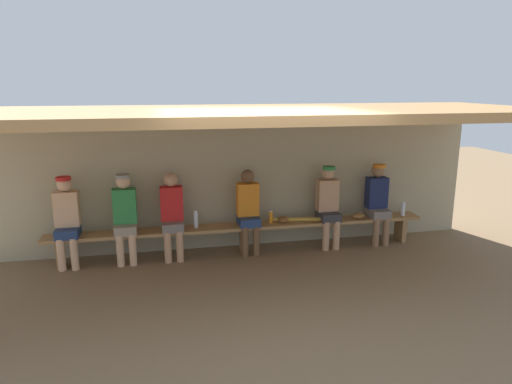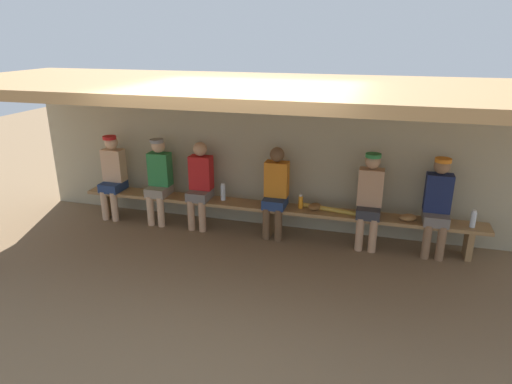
% 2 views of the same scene
% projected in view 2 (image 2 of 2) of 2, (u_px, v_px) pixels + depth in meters
% --- Properties ---
extents(ground_plane, '(24.00, 24.00, 0.00)m').
position_uv_depth(ground_plane, '(238.00, 286.00, 5.37)').
color(ground_plane, brown).
extents(back_wall, '(8.00, 0.20, 2.20)m').
position_uv_depth(back_wall, '(278.00, 156.00, 6.82)').
color(back_wall, tan).
rests_on(back_wall, ground).
extents(dugout_roof, '(8.00, 2.80, 0.12)m').
position_uv_depth(dugout_roof, '(254.00, 88.00, 5.25)').
color(dugout_roof, '#9E7547').
rests_on(dugout_roof, back_wall).
extents(bench, '(6.00, 0.36, 0.46)m').
position_uv_depth(bench, '(270.00, 210.00, 6.65)').
color(bench, '#9E7547').
rests_on(bench, ground).
extents(player_near_post, '(0.34, 0.42, 1.34)m').
position_uv_depth(player_near_post, '(159.00, 177.00, 6.99)').
color(player_near_post, gray).
rests_on(player_near_post, ground).
extents(player_in_white, '(0.34, 0.42, 1.34)m').
position_uv_depth(player_in_white, '(276.00, 189.00, 6.51)').
color(player_in_white, navy).
rests_on(player_in_white, ground).
extents(player_leftmost, '(0.34, 0.42, 1.34)m').
position_uv_depth(player_leftmost, '(113.00, 173.00, 7.20)').
color(player_leftmost, navy).
rests_on(player_leftmost, ground).
extents(player_with_sunglasses, '(0.34, 0.42, 1.34)m').
position_uv_depth(player_with_sunglasses, '(200.00, 182.00, 6.82)').
color(player_with_sunglasses, slate).
rests_on(player_with_sunglasses, ground).
extents(player_middle, '(0.34, 0.42, 1.34)m').
position_uv_depth(player_middle, '(370.00, 196.00, 6.17)').
color(player_middle, '#333338').
rests_on(player_middle, ground).
extents(player_rightmost, '(0.34, 0.42, 1.34)m').
position_uv_depth(player_rightmost, '(437.00, 202.00, 5.94)').
color(player_rightmost, slate).
rests_on(player_rightmost, ground).
extents(water_bottle_clear, '(0.07, 0.07, 0.24)m').
position_uv_depth(water_bottle_clear, '(473.00, 219.00, 5.84)').
color(water_bottle_clear, silver).
rests_on(water_bottle_clear, bench).
extents(water_bottle_blue, '(0.07, 0.07, 0.21)m').
position_uv_depth(water_bottle_blue, '(301.00, 202.00, 6.49)').
color(water_bottle_blue, orange).
rests_on(water_bottle_blue, bench).
extents(water_bottle_orange, '(0.07, 0.07, 0.27)m').
position_uv_depth(water_bottle_orange, '(223.00, 192.00, 6.80)').
color(water_bottle_orange, silver).
rests_on(water_bottle_orange, bench).
extents(baseball_glove_worn, '(0.25, 0.29, 0.09)m').
position_uv_depth(baseball_glove_worn, '(315.00, 207.00, 6.46)').
color(baseball_glove_worn, brown).
rests_on(baseball_glove_worn, bench).
extents(baseball_glove_tan, '(0.29, 0.25, 0.09)m').
position_uv_depth(baseball_glove_tan, '(408.00, 217.00, 6.07)').
color(baseball_glove_tan, olive).
rests_on(baseball_glove_tan, bench).
extents(baseball_bat, '(0.83, 0.22, 0.07)m').
position_uv_depth(baseball_bat, '(330.00, 209.00, 6.38)').
color(baseball_bat, '#B28C33').
rests_on(baseball_bat, bench).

